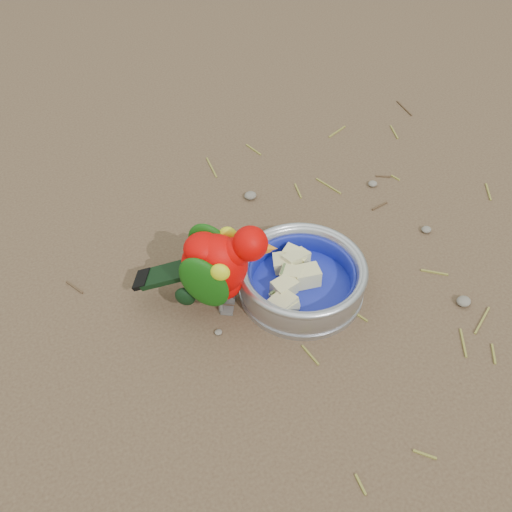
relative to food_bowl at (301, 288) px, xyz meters
name	(u,v)px	position (x,y,z in m)	size (l,w,h in m)	color
ground	(331,297)	(0.04, -0.03, -0.01)	(60.00, 60.00, 0.00)	brown
food_bowl	(301,288)	(0.00, 0.00, 0.00)	(0.21, 0.21, 0.02)	#B2B2BA
bowl_wall	(302,275)	(0.00, 0.00, 0.03)	(0.21, 0.21, 0.04)	#B2B2BA
fruit_wedges	(302,278)	(0.00, 0.00, 0.02)	(0.12, 0.12, 0.03)	beige
lory_parrot	(218,271)	(-0.13, 0.02, 0.07)	(0.10, 0.20, 0.16)	#D50301
ground_debris	(299,269)	(0.02, 0.04, -0.01)	(0.90, 0.80, 0.01)	olive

